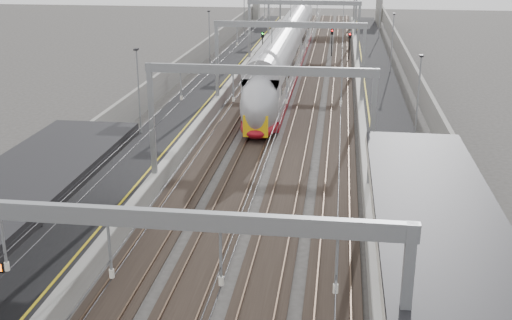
# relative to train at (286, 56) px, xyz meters

# --- Properties ---
(platform_left) EXTENTS (4.00, 120.00, 1.00)m
(platform_left) POSITION_rel_train_xyz_m (-6.50, -11.05, -1.74)
(platform_left) COLOR black
(platform_left) RESTS_ON ground
(platform_right) EXTENTS (4.00, 120.00, 1.00)m
(platform_right) POSITION_rel_train_xyz_m (9.50, -11.05, -1.74)
(platform_right) COLOR black
(platform_right) RESTS_ON ground
(tracks) EXTENTS (11.40, 140.00, 0.20)m
(tracks) POSITION_rel_train_xyz_m (1.50, -11.05, -2.19)
(tracks) COLOR black
(tracks) RESTS_ON ground
(overhead_line) EXTENTS (13.00, 140.00, 6.60)m
(overhead_line) POSITION_rel_train_xyz_m (1.50, -4.44, 3.90)
(overhead_line) COLOR gray
(overhead_line) RESTS_ON platform_left
(canopy_right) EXTENTS (4.40, 30.00, 4.24)m
(canopy_right) POSITION_rel_train_xyz_m (9.53, -53.07, 2.85)
(canopy_right) COLOR black
(canopy_right) RESTS_ON platform_right
(wall_left) EXTENTS (0.30, 120.00, 3.20)m
(wall_left) POSITION_rel_train_xyz_m (-9.70, -11.05, -0.64)
(wall_left) COLOR gray
(wall_left) RESTS_ON ground
(wall_right) EXTENTS (0.30, 120.00, 3.20)m
(wall_right) POSITION_rel_train_xyz_m (12.70, -11.05, -0.64)
(wall_right) COLOR gray
(wall_right) RESTS_ON ground
(train) EXTENTS (2.91, 52.96, 4.59)m
(train) POSITION_rel_train_xyz_m (0.00, 0.00, 0.00)
(train) COLOR maroon
(train) RESTS_ON ground
(bench) EXTENTS (0.69, 1.86, 0.94)m
(bench) POSITION_rel_train_xyz_m (8.93, -45.64, -0.67)
(bench) COLOR black
(bench) RESTS_ON platform_right
(signal_green) EXTENTS (0.32, 0.32, 3.48)m
(signal_green) POSITION_rel_train_xyz_m (-3.70, 9.86, 0.18)
(signal_green) COLOR black
(signal_green) RESTS_ON ground
(signal_red_near) EXTENTS (0.32, 0.32, 3.48)m
(signal_red_near) POSITION_rel_train_xyz_m (4.70, 13.79, 0.18)
(signal_red_near) COLOR black
(signal_red_near) RESTS_ON ground
(signal_red_far) EXTENTS (0.32, 0.32, 3.48)m
(signal_red_far) POSITION_rel_train_xyz_m (6.90, 10.79, 0.18)
(signal_red_far) COLOR black
(signal_red_far) RESTS_ON ground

